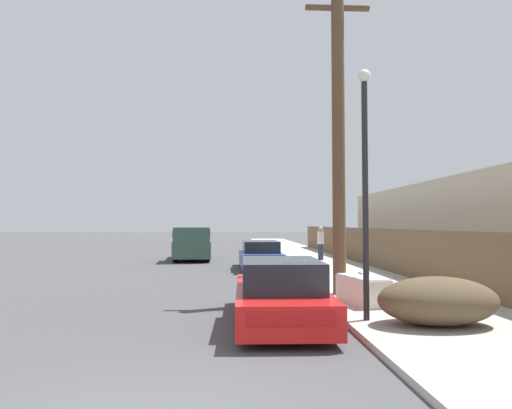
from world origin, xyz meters
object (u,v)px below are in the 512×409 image
Objects in this scene: utility_pole at (338,130)px; brush_pile at (438,301)px; discarded_fridge at (363,290)px; parked_sports_car_red at (280,294)px; car_parked_mid at (260,256)px; pickup_truck at (192,244)px; street_lamp at (365,174)px; pedestrian at (321,243)px.

brush_pile is at bearing -76.36° from utility_pole.
discarded_fridge is 0.19× the size of utility_pole.
brush_pile is (2.90, -0.90, -0.02)m from parked_sports_car_red.
pickup_truck is (-3.50, 5.06, 0.32)m from car_parked_mid.
parked_sports_car_red is 0.94× the size of street_lamp.
discarded_fridge is 0.36× the size of car_parked_mid.
brush_pile is (6.15, -17.10, -0.35)m from pickup_truck.
car_parked_mid is 4.90m from pedestrian.
utility_pole is (-0.19, 1.55, 4.17)m from discarded_fridge.
street_lamp is (4.94, -16.58, 2.10)m from pickup_truck.
brush_pile is at bearing -78.51° from car_parked_mid.
discarded_fridge is 0.95× the size of pedestrian.
pickup_truck reaches higher than brush_pile.
pedestrian is at bearing 77.00° from parked_sports_car_red.
pickup_truck reaches higher than discarded_fridge.
brush_pile is at bearing -83.50° from discarded_fridge.
pedestrian is at bearing 44.73° from car_parked_mid.
utility_pole reaches higher than street_lamp.
discarded_fridge is 2.59m from parked_sports_car_red.
pickup_truck reaches higher than parked_sports_car_red.
car_parked_mid is 2.67× the size of pedestrian.
car_parked_mid is 2.07× the size of brush_pile.
car_parked_mid is at bearing -134.37° from pedestrian.
brush_pile is at bearing 105.53° from pickup_truck.
car_parked_mid is 11.85m from street_lamp.
discarded_fridge is at bearing -82.97° from utility_pole.
discarded_fridge is at bearing 107.79° from brush_pile.
street_lamp is at bearing 102.35° from pickup_truck.
pedestrian is (0.77, 15.52, 0.46)m from brush_pile.
street_lamp is (-0.45, -1.84, 2.57)m from discarded_fridge.
street_lamp is at bearing -94.36° from utility_pole.
utility_pole is 3.76m from street_lamp.
parked_sports_car_red is at bearing 162.77° from brush_pile.
street_lamp is (1.69, -0.38, 2.42)m from parked_sports_car_red.
pedestrian is (1.53, 13.16, 0.58)m from discarded_fridge.
pedestrian is at bearing 72.10° from discarded_fridge.
utility_pole is 5.70m from brush_pile.
utility_pole is 5.01× the size of pedestrian.
car_parked_mid is at bearing 102.39° from brush_pile.
utility_pole is (5.20, -13.19, 3.69)m from pickup_truck.
discarded_fridge is 4.45m from utility_pole.
car_parked_mid reaches higher than discarded_fridge.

